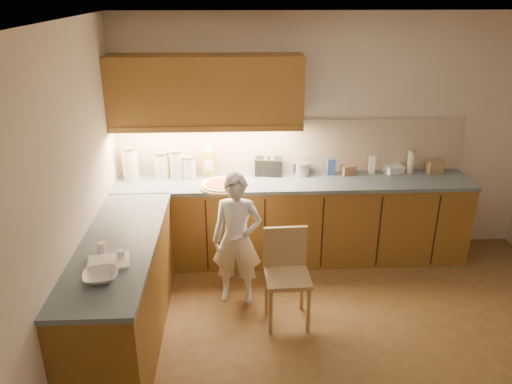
% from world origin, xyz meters
% --- Properties ---
extents(room, '(4.54, 4.50, 2.62)m').
position_xyz_m(room, '(0.00, 0.00, 1.68)').
color(room, brown).
rests_on(room, ground).
extents(l_counter, '(3.77, 2.62, 0.92)m').
position_xyz_m(l_counter, '(-0.92, 1.25, 0.46)').
color(l_counter, brown).
rests_on(l_counter, ground).
extents(backsplash, '(3.75, 0.02, 0.58)m').
position_xyz_m(backsplash, '(-0.38, 1.99, 1.21)').
color(backsplash, '#BAAB90').
rests_on(backsplash, l_counter).
extents(upper_cabinets, '(1.95, 0.36, 0.73)m').
position_xyz_m(upper_cabinets, '(-1.27, 1.82, 1.85)').
color(upper_cabinets, brown).
rests_on(upper_cabinets, ground).
extents(pizza_on_board, '(0.47, 0.47, 0.19)m').
position_xyz_m(pizza_on_board, '(-1.13, 1.54, 0.94)').
color(pizza_on_board, '#A27A51').
rests_on(pizza_on_board, l_counter).
extents(child, '(0.51, 0.37, 1.29)m').
position_xyz_m(child, '(-0.99, 0.91, 0.64)').
color(child, silver).
rests_on(child, ground).
extents(wooden_chair, '(0.40, 0.40, 0.86)m').
position_xyz_m(wooden_chair, '(-0.56, 0.61, 0.50)').
color(wooden_chair, tan).
rests_on(wooden_chair, ground).
extents(mixing_bowl, '(0.28, 0.28, 0.06)m').
position_xyz_m(mixing_bowl, '(-1.95, -0.16, 0.95)').
color(mixing_bowl, silver).
rests_on(mixing_bowl, l_counter).
extents(canister_a, '(0.18, 0.18, 0.36)m').
position_xyz_m(canister_a, '(-2.10, 1.83, 1.10)').
color(canister_a, silver).
rests_on(canister_a, l_counter).
extents(canister_b, '(0.16, 0.16, 0.29)m').
position_xyz_m(canister_b, '(-1.77, 1.85, 1.06)').
color(canister_b, silver).
rests_on(canister_b, l_counter).
extents(canister_c, '(0.17, 0.17, 0.31)m').
position_xyz_m(canister_c, '(-1.61, 1.84, 1.08)').
color(canister_c, beige).
rests_on(canister_c, l_counter).
extents(canister_d, '(0.15, 0.15, 0.24)m').
position_xyz_m(canister_d, '(-1.48, 1.83, 1.04)').
color(canister_d, beige).
rests_on(canister_d, l_counter).
extents(oil_jug, '(0.13, 0.11, 0.33)m').
position_xyz_m(oil_jug, '(-1.28, 1.87, 1.07)').
color(oil_jug, gold).
rests_on(oil_jug, l_counter).
extents(toaster, '(0.31, 0.20, 0.19)m').
position_xyz_m(toaster, '(-0.63, 1.88, 1.01)').
color(toaster, black).
rests_on(toaster, l_counter).
extents(steel_pot, '(0.19, 0.19, 0.14)m').
position_xyz_m(steel_pot, '(-0.28, 1.86, 0.99)').
color(steel_pot, silver).
rests_on(steel_pot, l_counter).
extents(blue_box, '(0.09, 0.07, 0.18)m').
position_xyz_m(blue_box, '(0.04, 1.85, 1.01)').
color(blue_box, '#375CA5').
rests_on(blue_box, l_counter).
extents(card_box_a, '(0.16, 0.13, 0.10)m').
position_xyz_m(card_box_a, '(0.24, 1.85, 0.97)').
color(card_box_a, '#967550').
rests_on(card_box_a, l_counter).
extents(white_bottle, '(0.08, 0.08, 0.20)m').
position_xyz_m(white_bottle, '(0.50, 1.87, 1.02)').
color(white_bottle, silver).
rests_on(white_bottle, l_counter).
extents(flat_pack, '(0.23, 0.19, 0.08)m').
position_xyz_m(flat_pack, '(0.75, 1.88, 0.96)').
color(flat_pack, white).
rests_on(flat_pack, l_counter).
extents(tall_jar, '(0.08, 0.08, 0.26)m').
position_xyz_m(tall_jar, '(0.93, 1.87, 1.05)').
color(tall_jar, beige).
rests_on(tall_jar, l_counter).
extents(card_box_b, '(0.18, 0.15, 0.13)m').
position_xyz_m(card_box_b, '(1.19, 1.87, 0.99)').
color(card_box_b, '#A08156').
rests_on(card_box_b, l_counter).
extents(dough_cloth, '(0.33, 0.28, 0.02)m').
position_xyz_m(dough_cloth, '(-1.95, 0.07, 0.93)').
color(dough_cloth, white).
rests_on(dough_cloth, l_counter).
extents(spice_jar_a, '(0.08, 0.08, 0.09)m').
position_xyz_m(spice_jar_a, '(-2.03, 0.23, 0.96)').
color(spice_jar_a, white).
rests_on(spice_jar_a, l_counter).
extents(spice_jar_b, '(0.07, 0.07, 0.08)m').
position_xyz_m(spice_jar_b, '(-1.86, 0.11, 0.96)').
color(spice_jar_b, white).
rests_on(spice_jar_b, l_counter).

